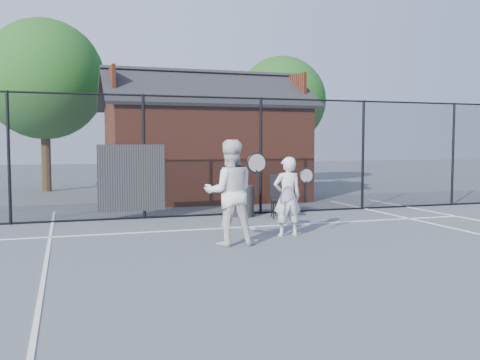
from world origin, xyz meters
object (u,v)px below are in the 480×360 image
object	(u,v)px
clubhouse	(204,150)
player_front	(287,196)
player_back	(230,192)
waste_bin	(243,201)
chair_right	(281,197)
chair_left	(281,197)

from	to	relation	value
clubhouse	player_front	world-z (taller)	clubhouse
player_back	waste_bin	xyz separation A→B (m)	(1.40, 3.41, -0.56)
player_front	waste_bin	distance (m)	2.91
chair_right	player_back	bearing A→B (deg)	-113.51
chair_right	waste_bin	xyz separation A→B (m)	(-1.02, 0.00, -0.08)
chair_right	waste_bin	size ratio (longest dim) A/B	1.20
player_back	clubhouse	bearing A→B (deg)	79.12
chair_left	waste_bin	distance (m)	0.96
player_front	player_back	size ratio (longest dim) A/B	0.82
chair_left	chair_right	size ratio (longest dim) A/B	1.13
clubhouse	player_front	size ratio (longest dim) A/B	4.15
clubhouse	player_back	size ratio (longest dim) A/B	3.42
chair_left	waste_bin	size ratio (longest dim) A/B	1.35
player_front	clubhouse	bearing A→B (deg)	88.84
player_front	chair_right	xyz separation A→B (m)	(1.06, 2.88, -0.32)
player_back	chair_right	bearing A→B (deg)	54.69
player_front	waste_bin	world-z (taller)	player_front
player_back	player_front	bearing A→B (deg)	21.53
chair_right	chair_left	bearing A→B (deg)	-101.64
player_back	waste_bin	bearing A→B (deg)	67.75
waste_bin	player_front	bearing A→B (deg)	-90.84
clubhouse	chair_right	distance (m)	4.64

